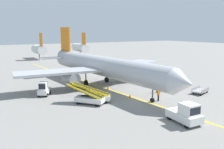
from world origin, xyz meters
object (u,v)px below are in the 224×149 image
at_px(safety_cone_nose_right, 130,96).
at_px(safety_cone_tail_area, 94,89).
at_px(safety_cone_wingtip_left, 108,88).
at_px(safety_cone_nose_left, 137,82).
at_px(baggage_cart_loaded, 200,91).
at_px(belt_loader_forward_hold, 95,96).
at_px(safety_cone_wingtip_right, 200,88).
at_px(ground_crew_wing_walker, 157,87).
at_px(baggage_tug_near_wing, 44,89).
at_px(belt_loader_aft_hold, 89,98).
at_px(airliner, 101,66).
at_px(ground_crew_marshaller, 158,94).
at_px(pushback_tug, 186,114).

xyz_separation_m(safety_cone_nose_right, safety_cone_tail_area, (-2.49, 6.47, 0.00)).
bearing_deg(safety_cone_wingtip_left, safety_cone_nose_left, 10.19).
bearing_deg(baggage_cart_loaded, belt_loader_forward_hold, 163.79).
bearing_deg(safety_cone_wingtip_left, safety_cone_wingtip_right, -30.90).
bearing_deg(safety_cone_tail_area, ground_crew_wing_walker, -39.36).
xyz_separation_m(baggage_tug_near_wing, belt_loader_aft_hold, (3.93, -6.90, -0.15)).
xyz_separation_m(baggage_tug_near_wing, safety_cone_tail_area, (7.69, -0.79, -0.71)).
height_order(airliner, baggage_tug_near_wing, airliner).
relative_size(airliner, belt_loader_forward_hold, 7.34).
height_order(ground_crew_marshaller, safety_cone_tail_area, ground_crew_marshaller).
relative_size(pushback_tug, safety_cone_nose_left, 8.44).
xyz_separation_m(pushback_tug, safety_cone_wingtip_left, (0.31, 16.39, -0.77)).
height_order(pushback_tug, safety_cone_wingtip_right, pushback_tug).
distance_m(pushback_tug, baggage_tug_near_wing, 20.25).
xyz_separation_m(baggage_cart_loaded, safety_cone_nose_right, (-10.37, 3.71, -0.25)).
relative_size(belt_loader_aft_hold, safety_cone_nose_left, 10.60).
bearing_deg(safety_cone_wingtip_right, baggage_tug_near_wing, 158.23).
xyz_separation_m(safety_cone_nose_left, safety_cone_tail_area, (-8.98, -0.57, 0.00)).
xyz_separation_m(pushback_tug, baggage_tug_near_wing, (-9.65, 17.81, -0.07)).
bearing_deg(safety_cone_wingtip_right, ground_crew_marshaller, -171.96).
xyz_separation_m(pushback_tug, safety_cone_nose_right, (0.54, 10.56, -0.77)).
bearing_deg(belt_loader_aft_hold, baggage_tug_near_wing, 119.66).
xyz_separation_m(ground_crew_marshaller, safety_cone_wingtip_right, (10.24, 1.45, -0.69)).
relative_size(belt_loader_forward_hold, baggage_cart_loaded, 1.26).
bearing_deg(belt_loader_aft_hold, airliner, 52.83).
relative_size(baggage_tug_near_wing, belt_loader_aft_hold, 0.58).
height_order(baggage_tug_near_wing, baggage_cart_loaded, baggage_tug_near_wing).
bearing_deg(belt_loader_forward_hold, safety_cone_wingtip_right, -8.46).
relative_size(ground_crew_marshaller, safety_cone_nose_left, 3.86).
height_order(pushback_tug, safety_cone_tail_area, pushback_tug).
distance_m(baggage_cart_loaded, safety_cone_wingtip_right, 2.92).
bearing_deg(ground_crew_wing_walker, safety_cone_nose_right, -178.23).
bearing_deg(baggage_cart_loaded, airliner, 129.75).
distance_m(airliner, safety_cone_wingtip_left, 4.30).
bearing_deg(safety_cone_wingtip_left, airliner, 84.28).
height_order(pushback_tug, safety_cone_nose_left, pushback_tug).
bearing_deg(pushback_tug, safety_cone_wingtip_right, 33.55).
bearing_deg(ground_crew_wing_walker, safety_cone_nose_left, 79.32).
bearing_deg(airliner, baggage_cart_loaded, -50.25).
bearing_deg(belt_loader_forward_hold, baggage_cart_loaded, -16.21).
bearing_deg(safety_cone_nose_left, ground_crew_marshaller, -111.82).
relative_size(baggage_cart_loaded, safety_cone_wingtip_left, 8.71).
bearing_deg(pushback_tug, belt_loader_aft_hold, 117.66).
relative_size(ground_crew_wing_walker, safety_cone_nose_right, 3.86).
relative_size(baggage_cart_loaded, safety_cone_nose_right, 8.71).
distance_m(belt_loader_aft_hold, ground_crew_wing_walker, 11.45).
distance_m(ground_crew_marshaller, safety_cone_nose_left, 11.15).
height_order(ground_crew_wing_walker, safety_cone_wingtip_right, ground_crew_wing_walker).
xyz_separation_m(belt_loader_aft_hold, ground_crew_wing_walker, (11.45, -0.19, 0.13)).
xyz_separation_m(pushback_tug, safety_cone_tail_area, (-1.95, 17.02, -0.77)).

